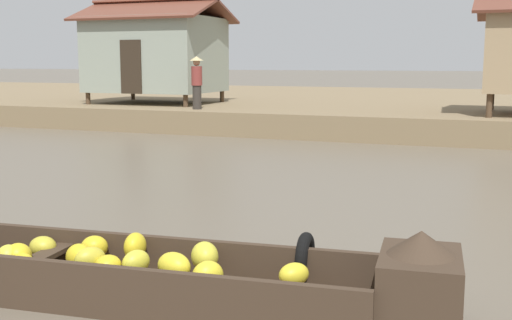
% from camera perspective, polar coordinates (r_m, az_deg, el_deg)
% --- Properties ---
extents(ground_plane, '(300.00, 300.00, 0.00)m').
position_cam_1_polar(ground_plane, '(10.80, 2.31, -3.08)').
color(ground_plane, '#665B4C').
extents(riverbank_strip, '(160.00, 20.00, 0.72)m').
position_cam_1_polar(riverbank_strip, '(27.51, 14.07, 4.65)').
color(riverbank_strip, '#7F6B4C').
rests_on(riverbank_strip, ground).
extents(banana_boat, '(5.96, 2.04, 0.85)m').
position_cam_1_polar(banana_boat, '(6.19, -11.20, -9.48)').
color(banana_boat, '#3D2D21').
rests_on(banana_boat, ground).
extents(stilt_house_left, '(4.96, 3.84, 3.71)m').
position_cam_1_polar(stilt_house_left, '(23.56, -8.92, 9.41)').
color(stilt_house_left, '#4C3826').
rests_on(stilt_house_left, riverbank_strip).
extents(vendor_person, '(0.44, 0.44, 1.66)m').
position_cam_1_polar(vendor_person, '(20.32, -5.31, 7.14)').
color(vendor_person, '#332D28').
rests_on(vendor_person, riverbank_strip).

